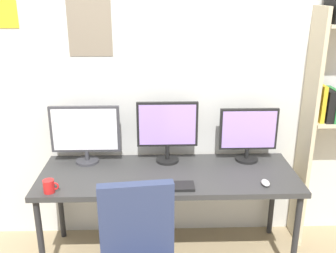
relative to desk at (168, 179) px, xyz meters
name	(u,v)px	position (x,y,z in m)	size (l,w,h in m)	color
wall_back	(166,86)	(0.00, 0.42, 0.62)	(4.31, 0.11, 2.60)	silver
desk	(168,179)	(0.00, 0.00, 0.00)	(1.91, 0.68, 0.74)	#333333
monitor_left	(85,132)	(-0.64, 0.21, 0.31)	(0.54, 0.18, 0.46)	#38383D
monitor_center	(167,128)	(0.00, 0.21, 0.33)	(0.47, 0.18, 0.49)	black
monitor_right	(248,133)	(0.64, 0.21, 0.29)	(0.45, 0.18, 0.43)	black
keyboard_main	(169,186)	(0.00, -0.23, 0.06)	(0.35, 0.13, 0.02)	black
computer_mouse	(265,183)	(0.67, -0.21, 0.07)	(0.06, 0.10, 0.03)	silver
coffee_mug	(49,186)	(-0.81, -0.27, 0.10)	(0.11, 0.08, 0.09)	red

